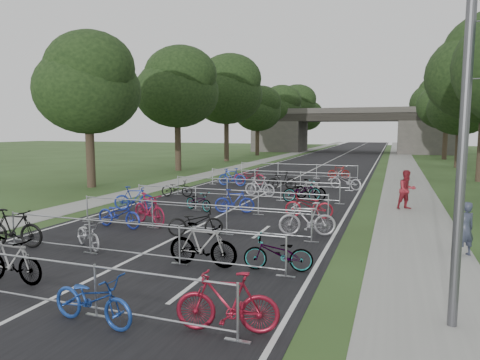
{
  "coord_description": "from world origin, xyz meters",
  "views": [
    {
      "loc": [
        7.11,
        -6.83,
        3.8
      ],
      "look_at": [
        -0.54,
        14.35,
        1.1
      ],
      "focal_mm": 32.0,
      "sensor_mm": 36.0,
      "label": 1
    }
  ],
  "objects_px": {
    "overpass_bridge": "(349,130)",
    "pedestrian_a": "(465,229)",
    "pedestrian_b": "(407,190)",
    "lamppost": "(468,102)",
    "bike_2": "(93,300)",
    "bike_1": "(11,261)"
  },
  "relations": [
    {
      "from": "bike_2",
      "to": "pedestrian_a",
      "type": "xyz_separation_m",
      "value": [
        7.48,
        7.57,
        0.31
      ]
    },
    {
      "from": "overpass_bridge",
      "to": "pedestrian_a",
      "type": "xyz_separation_m",
      "value": [
        9.2,
        -57.76,
        -2.72
      ]
    },
    {
      "from": "lamppost",
      "to": "pedestrian_b",
      "type": "bearing_deg",
      "value": 92.66
    },
    {
      "from": "overpass_bridge",
      "to": "pedestrian_a",
      "type": "relative_size",
      "value": 18.96
    },
    {
      "from": "bike_2",
      "to": "pedestrian_a",
      "type": "bearing_deg",
      "value": -38.53
    },
    {
      "from": "bike_1",
      "to": "pedestrian_a",
      "type": "xyz_separation_m",
      "value": [
        10.86,
        6.39,
        0.24
      ]
    },
    {
      "from": "bike_1",
      "to": "pedestrian_b",
      "type": "relative_size",
      "value": 1.03
    },
    {
      "from": "bike_1",
      "to": "bike_2",
      "type": "relative_size",
      "value": 0.98
    },
    {
      "from": "lamppost",
      "to": "overpass_bridge",
      "type": "bearing_deg",
      "value": 97.53
    },
    {
      "from": "lamppost",
      "to": "pedestrian_a",
      "type": "bearing_deg",
      "value": 80.59
    },
    {
      "from": "bike_2",
      "to": "pedestrian_a",
      "type": "distance_m",
      "value": 10.65
    },
    {
      "from": "pedestrian_a",
      "to": "lamppost",
      "type": "bearing_deg",
      "value": 50.61
    },
    {
      "from": "pedestrian_b",
      "to": "lamppost",
      "type": "bearing_deg",
      "value": -119.51
    },
    {
      "from": "bike_1",
      "to": "bike_2",
      "type": "bearing_deg",
      "value": -109.35
    },
    {
      "from": "overpass_bridge",
      "to": "bike_2",
      "type": "bearing_deg",
      "value": -88.49
    },
    {
      "from": "overpass_bridge",
      "to": "pedestrian_b",
      "type": "bearing_deg",
      "value": -81.26
    },
    {
      "from": "lamppost",
      "to": "pedestrian_a",
      "type": "xyz_separation_m",
      "value": [
        0.87,
        5.24,
        -3.46
      ]
    },
    {
      "from": "pedestrian_a",
      "to": "pedestrian_b",
      "type": "relative_size",
      "value": 0.88
    },
    {
      "from": "bike_1",
      "to": "pedestrian_b",
      "type": "xyz_separation_m",
      "value": [
        9.4,
        13.82,
        0.35
      ]
    },
    {
      "from": "lamppost",
      "to": "bike_1",
      "type": "relative_size",
      "value": 4.3
    },
    {
      "from": "overpass_bridge",
      "to": "pedestrian_a",
      "type": "height_order",
      "value": "overpass_bridge"
    },
    {
      "from": "overpass_bridge",
      "to": "lamppost",
      "type": "bearing_deg",
      "value": -82.47
    }
  ]
}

